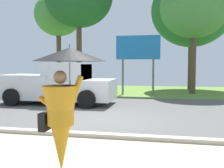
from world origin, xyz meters
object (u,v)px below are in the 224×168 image
Objects in this scene: tree_center_back at (194,8)px; tree_right_far at (58,15)px; roadside_billboard at (138,52)px; tree_left_far at (192,10)px; pickup_truck at (58,85)px; monk_pedestrian at (63,102)px.

tree_center_back is 0.98× the size of tree_right_far.
tree_center_back reaches higher than roadside_billboard.
roadside_billboard is 8.16m from tree_right_far.
tree_left_far reaches higher than roadside_billboard.
tree_center_back is at bearing 37.91° from pickup_truck.
pickup_truck is 11.68m from tree_left_far.
roadside_billboard is (0.04, 11.56, 1.37)m from monk_pedestrian.
pickup_truck is 1.49× the size of roadside_billboard.
tree_left_far is (3.40, 15.68, 4.43)m from monk_pedestrian.
tree_right_far is at bearing -178.22° from tree_left_far.
monk_pedestrian is at bearing -90.19° from roadside_billboard.
tree_center_back is at bearing -92.00° from tree_left_far.
tree_left_far reaches higher than pickup_truck.
pickup_truck is at bearing -138.55° from tree_center_back.
pickup_truck is 0.71× the size of tree_right_far.
roadside_billboard is 0.49× the size of tree_center_back.
pickup_truck is 0.63× the size of tree_left_far.
tree_left_far is at bearing 50.75° from roadside_billboard.
tree_left_far is 2.71m from tree_center_back.
tree_left_far is 1.13× the size of tree_right_far.
tree_left_far reaches higher than tree_right_far.
roadside_billboard reaches higher than monk_pedestrian.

